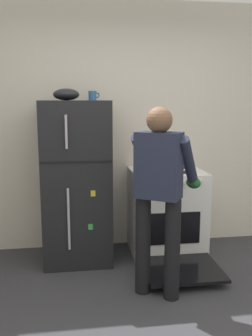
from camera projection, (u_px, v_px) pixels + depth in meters
kitchen_wall_back at (119, 127)px, 4.15m from camera, size 6.00×0.10×2.70m
refrigerator at (77, 182)px, 3.80m from camera, size 0.68×0.72×1.65m
stove_range at (167, 213)px, 3.99m from camera, size 0.76×1.23×0.92m
person_cook at (160, 186)px, 3.04m from camera, size 0.65×0.69×1.60m
red_pot at (154, 166)px, 3.84m from camera, size 0.37×0.27×0.11m
coffee_mug at (93, 96)px, 3.72m from camera, size 0.11×0.08×0.10m
mixing_bowl at (66, 94)px, 3.63m from camera, size 0.26×0.26×0.12m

